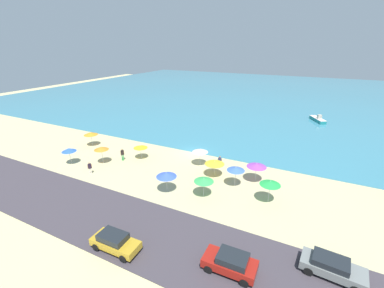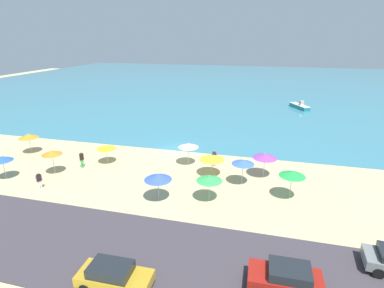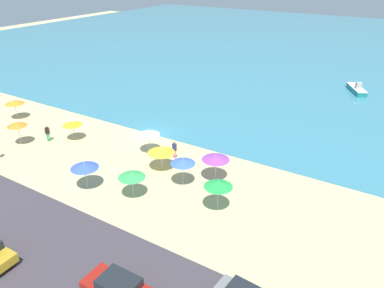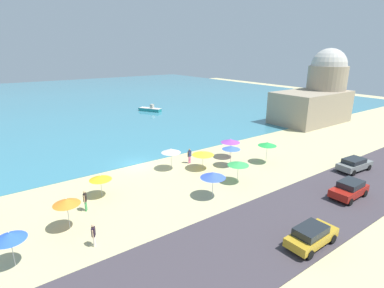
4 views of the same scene
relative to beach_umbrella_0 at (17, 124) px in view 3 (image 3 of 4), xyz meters
name	(u,v)px [view 3 (image 3 of 4)]	position (x,y,z in m)	size (l,w,h in m)	color
ground_plane	(151,134)	(9.70, 9.12, -2.29)	(160.00, 160.00, 0.00)	#C6BB86
sea	(302,46)	(9.70, 64.12, -2.27)	(150.00, 110.00, 0.05)	teal
beach_umbrella_0	(17,124)	(0.00, 0.00, 0.00)	(1.95, 1.95, 2.58)	#B2B2B7
beach_umbrella_1	(216,157)	(20.25, 4.49, -0.11)	(2.35, 2.35, 2.46)	#B2B2B7
beach_umbrella_2	(161,151)	(15.27, 3.54, -0.43)	(2.45, 2.45, 2.12)	#B2B2B7
beach_umbrella_3	(14,102)	(-6.49, 4.23, -0.19)	(2.19, 2.19, 2.40)	#B2B2B7
beach_umbrella_5	(218,184)	(22.52, 0.69, 0.03)	(2.14, 2.14, 2.59)	#B2B2B7
beach_umbrella_6	(72,123)	(3.78, 3.71, -0.43)	(2.00, 2.00, 2.11)	#B2B2B7
beach_umbrella_7	(149,132)	(12.37, 5.54, -0.10)	(2.16, 2.16, 2.47)	#B2B2B7
beach_umbrella_8	(84,165)	(11.87, -2.28, -0.11)	(2.28, 2.28, 2.51)	#B2B2B7
beach_umbrella_9	(183,161)	(18.36, 2.33, -0.03)	(2.07, 2.07, 2.53)	#B2B2B7
beach_umbrella_10	(132,175)	(15.95, -1.29, -0.26)	(2.14, 2.14, 2.29)	#B2B2B7
bather_0	(47,132)	(1.82, 2.00, -1.26)	(0.37, 0.51, 1.83)	#3E9F54
bather_2	(174,149)	(15.10, 5.87, -1.28)	(0.57, 0.23, 1.79)	pink
parked_car_0	(118,288)	(21.77, -9.55, -1.43)	(3.93, 1.98, 1.52)	maroon
skiff_nearshore	(356,89)	(26.07, 36.03, -1.82)	(3.57, 5.18, 1.56)	teal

